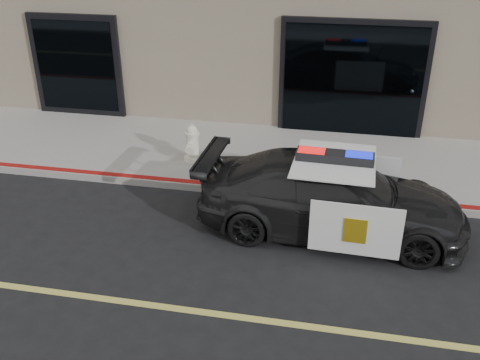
# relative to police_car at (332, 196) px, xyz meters

# --- Properties ---
(ground) EXTENTS (120.00, 120.00, 0.00)m
(ground) POSITION_rel_police_car_xyz_m (1.23, -2.53, -0.67)
(ground) COLOR black
(ground) RESTS_ON ground
(sidewalk_n) EXTENTS (60.00, 3.50, 0.15)m
(sidewalk_n) POSITION_rel_police_car_xyz_m (1.23, 2.72, -0.60)
(sidewalk_n) COLOR gray
(sidewalk_n) RESTS_ON ground
(police_car) EXTENTS (2.27, 4.70, 1.50)m
(police_car) POSITION_rel_police_car_xyz_m (0.00, 0.00, 0.00)
(police_car) COLOR black
(police_car) RESTS_ON ground
(fire_hydrant) EXTENTS (0.38, 0.52, 0.83)m
(fire_hydrant) POSITION_rel_police_car_xyz_m (-3.06, 2.05, -0.13)
(fire_hydrant) COLOR silver
(fire_hydrant) RESTS_ON sidewalk_n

